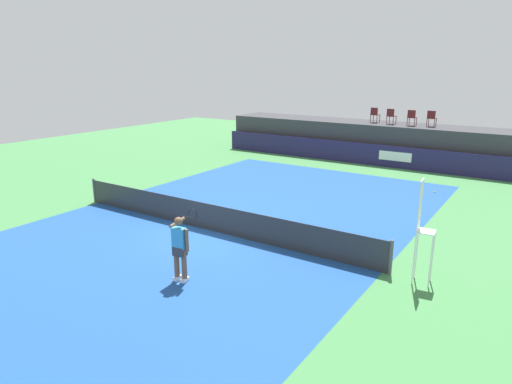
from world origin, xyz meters
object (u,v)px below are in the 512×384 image
at_px(spectator_chair_left, 391,116).
at_px(net_post_near, 94,191).
at_px(tennis_ball, 434,192).
at_px(umpire_chair, 422,225).
at_px(tennis_player, 180,246).
at_px(spectator_chair_right, 432,118).
at_px(spectator_chair_center, 412,117).
at_px(spectator_chair_far_left, 375,114).
at_px(net_post_far, 391,257).

bearing_deg(spectator_chair_left, net_post_near, -116.36).
height_order(spectator_chair_left, tennis_ball, spectator_chair_left).
relative_size(spectator_chair_left, umpire_chair, 0.32).
height_order(net_post_near, tennis_player, tennis_player).
distance_m(spectator_chair_right, net_post_near, 18.16).
bearing_deg(spectator_chair_center, spectator_chair_right, 12.77).
relative_size(spectator_chair_far_left, tennis_ball, 13.06).
height_order(spectator_chair_center, tennis_ball, spectator_chair_center).
bearing_deg(spectator_chair_center, net_post_far, -76.08).
distance_m(spectator_chair_far_left, net_post_near, 16.74).
bearing_deg(tennis_player, spectator_chair_far_left, 94.52).
bearing_deg(tennis_ball, tennis_player, -105.64).
relative_size(spectator_chair_center, net_post_far, 0.89).
bearing_deg(tennis_ball, spectator_chair_left, 124.71).
distance_m(spectator_chair_far_left, spectator_chair_center, 2.29).
xyz_separation_m(spectator_chair_far_left, spectator_chair_right, (3.28, -0.11, 0.00)).
xyz_separation_m(spectator_chair_left, spectator_chair_center, (1.22, -0.12, 0.00)).
bearing_deg(tennis_player, net_post_near, 156.86).
bearing_deg(net_post_near, spectator_chair_left, 63.64).
height_order(spectator_chair_right, net_post_near, spectator_chair_right).
xyz_separation_m(spectator_chair_center, spectator_chair_right, (1.02, 0.23, 0.00)).
bearing_deg(net_post_far, net_post_near, 180.00).
distance_m(net_post_far, tennis_player, 5.65).
bearing_deg(spectator_chair_center, spectator_chair_left, 174.46).
bearing_deg(spectator_chair_far_left, tennis_ball, -49.89).
bearing_deg(spectator_chair_left, spectator_chair_center, -5.54).
bearing_deg(tennis_ball, net_post_far, -84.23).
relative_size(umpire_chair, tennis_ball, 40.59).
bearing_deg(spectator_chair_center, net_post_near, -120.15).
relative_size(spectator_chair_left, tennis_player, 0.50).
xyz_separation_m(net_post_near, tennis_player, (7.90, -3.38, 0.46)).
distance_m(spectator_chair_right, net_post_far, 15.58).
height_order(net_post_far, tennis_player, tennis_player).
height_order(spectator_chair_center, tennis_player, spectator_chair_center).
height_order(umpire_chair, net_post_near, umpire_chair).
height_order(spectator_chair_left, spectator_chair_right, same).
height_order(spectator_chair_right, tennis_player, spectator_chair_right).
bearing_deg(spectator_chair_left, net_post_far, -71.91).
height_order(spectator_chair_center, net_post_far, spectator_chair_center).
xyz_separation_m(spectator_chair_far_left, umpire_chair, (6.70, -15.32, -1.11)).
relative_size(spectator_chair_far_left, umpire_chair, 0.32).
bearing_deg(net_post_far, umpire_chair, -0.97).
relative_size(spectator_chair_far_left, tennis_player, 0.50).
height_order(spectator_chair_left, spectator_chair_center, same).
xyz_separation_m(spectator_chair_right, net_post_near, (-9.71, -15.19, -2.19)).
xyz_separation_m(spectator_chair_far_left, net_post_near, (-6.42, -15.31, -2.19)).
bearing_deg(tennis_ball, spectator_chair_right, 106.62).
height_order(spectator_chair_far_left, spectator_chair_left, same).
relative_size(spectator_chair_center, umpire_chair, 0.32).
distance_m(spectator_chair_left, spectator_chair_center, 1.22).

